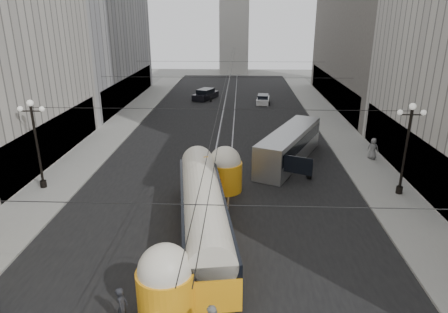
# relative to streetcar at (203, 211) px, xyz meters

# --- Properties ---
(road) EXTENTS (20.00, 85.00, 0.02)m
(road) POSITION_rel_streetcar_xyz_m (0.50, 20.50, -1.63)
(road) COLOR black
(road) RESTS_ON ground
(sidewalk_left) EXTENTS (4.00, 72.00, 0.15)m
(sidewalk_left) POSITION_rel_streetcar_xyz_m (-11.50, 24.00, -1.55)
(sidewalk_left) COLOR gray
(sidewalk_left) RESTS_ON ground
(sidewalk_right) EXTENTS (4.00, 72.00, 0.15)m
(sidewalk_right) POSITION_rel_streetcar_xyz_m (12.50, 24.00, -1.55)
(sidewalk_right) COLOR gray
(sidewalk_right) RESTS_ON ground
(rail_left) EXTENTS (0.12, 85.00, 0.04)m
(rail_left) POSITION_rel_streetcar_xyz_m (-0.25, 20.50, -1.63)
(rail_left) COLOR gray
(rail_left) RESTS_ON ground
(rail_right) EXTENTS (0.12, 85.00, 0.04)m
(rail_right) POSITION_rel_streetcar_xyz_m (1.25, 20.50, -1.63)
(rail_right) COLOR gray
(rail_right) RESTS_ON ground
(lamppost_left_mid) EXTENTS (1.86, 0.44, 6.37)m
(lamppost_left_mid) POSITION_rel_streetcar_xyz_m (-12.10, 6.00, 2.11)
(lamppost_left_mid) COLOR black
(lamppost_left_mid) RESTS_ON sidewalk_left
(lamppost_right_mid) EXTENTS (1.86, 0.44, 6.37)m
(lamppost_right_mid) POSITION_rel_streetcar_xyz_m (13.10, 6.00, 2.11)
(lamppost_right_mid) COLOR black
(lamppost_right_mid) RESTS_ON sidewalk_right
(catenary) EXTENTS (25.00, 72.00, 0.23)m
(catenary) POSITION_rel_streetcar_xyz_m (0.62, 19.49, 4.25)
(catenary) COLOR black
(catenary) RESTS_ON ground
(streetcar) EXTENTS (4.35, 15.15, 3.34)m
(streetcar) POSITION_rel_streetcar_xyz_m (0.00, 0.00, 0.00)
(streetcar) COLOR #FFA416
(streetcar) RESTS_ON ground
(city_bus) EXTENTS (6.59, 11.36, 2.78)m
(city_bus) POSITION_rel_streetcar_xyz_m (6.18, 12.43, -0.11)
(city_bus) COLOR gray
(city_bus) RESTS_ON ground
(sedan_white_far) EXTENTS (2.02, 4.16, 1.27)m
(sedan_white_far) POSITION_rel_streetcar_xyz_m (5.16, 35.88, -1.06)
(sedan_white_far) COLOR white
(sedan_white_far) RESTS_ON ground
(sedan_dark_far) EXTENTS (3.74, 5.27, 1.54)m
(sedan_dark_far) POSITION_rel_streetcar_xyz_m (-3.17, 38.65, -0.93)
(sedan_dark_far) COLOR black
(sedan_dark_far) RESTS_ON ground
(pedestrian_crossing_a) EXTENTS (0.47, 0.68, 1.79)m
(pedestrian_crossing_a) POSITION_rel_streetcar_xyz_m (-2.62, -7.00, -0.73)
(pedestrian_crossing_a) COLOR black
(pedestrian_crossing_a) RESTS_ON ground
(pedestrian_sidewalk_right) EXTENTS (1.04, 0.85, 1.85)m
(pedestrian_sidewalk_right) POSITION_rel_streetcar_xyz_m (13.36, 13.04, -0.56)
(pedestrian_sidewalk_right) COLOR slate
(pedestrian_sidewalk_right) RESTS_ON sidewalk_right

